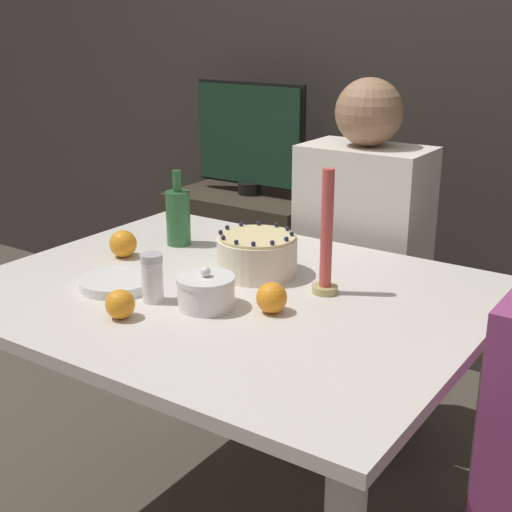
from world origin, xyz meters
The scene contains 14 objects.
wall_behind centered at (0.00, 1.40, 1.30)m, with size 8.00×0.05×2.60m.
dining_table centered at (0.00, 0.00, 0.63)m, with size 1.24×0.99×0.75m.
cake centered at (0.00, 0.13, 0.81)m, with size 0.21×0.21×0.12m.
sugar_bowl centered at (0.03, -0.12, 0.79)m, with size 0.14×0.14×0.10m.
sugar_shaker centered at (-0.10, -0.16, 0.81)m, with size 0.05×0.05×0.12m.
plate_stack centered at (-0.24, -0.14, 0.77)m, with size 0.19×0.19×0.02m.
candle centered at (0.21, 0.11, 0.88)m, with size 0.06×0.06×0.31m.
bottle centered at (-0.34, 0.22, 0.84)m, with size 0.07×0.07×0.22m.
orange_fruit_0 centered at (-0.39, 0.04, 0.79)m, with size 0.08×0.08×0.08m.
orange_fruit_1 centered at (-0.09, -0.28, 0.79)m, with size 0.07×0.07×0.07m.
orange_fruit_2 centered at (0.17, -0.06, 0.79)m, with size 0.07×0.07×0.07m.
person_man_blue_shirt centered at (0.03, 0.70, 0.53)m, with size 0.40×0.34×1.22m.
side_cabinet centered at (-0.72, 1.14, 0.33)m, with size 0.65×0.43×0.67m.
tv_monitor centered at (-0.72, 1.14, 0.91)m, with size 0.53×0.10×0.47m.
Camera 1 is at (0.98, -1.33, 1.40)m, focal length 50.00 mm.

